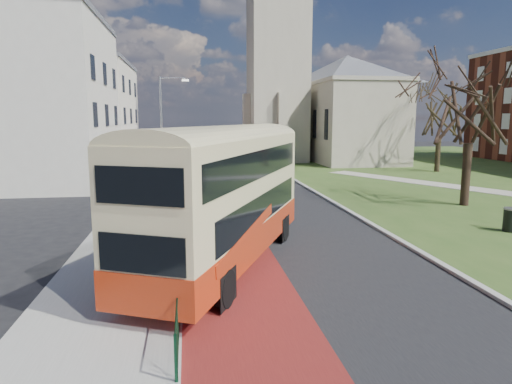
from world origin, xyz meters
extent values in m
plane|color=black|center=(0.00, 0.00, 0.00)|extent=(160.00, 160.00, 0.00)
cube|color=black|center=(1.50, 20.00, 0.01)|extent=(9.00, 120.00, 0.01)
cube|color=#591414|center=(-1.20, 20.00, 0.01)|extent=(3.40, 120.00, 0.01)
cube|color=gray|center=(-5.00, 20.00, 0.06)|extent=(4.00, 120.00, 0.12)
cube|color=#999993|center=(-3.00, 20.00, 0.07)|extent=(0.25, 120.00, 0.13)
cube|color=#999993|center=(6.10, 22.00, 0.07)|extent=(0.25, 80.00, 0.13)
cube|color=#314D1B|center=(26.00, 22.00, 0.02)|extent=(40.00, 80.00, 0.04)
cylinder|color=#0B331E|center=(-2.95, 4.00, 1.10)|extent=(0.04, 24.00, 0.04)
cylinder|color=#0B331E|center=(-2.95, 4.00, 0.15)|extent=(0.04, 24.00, 0.04)
cube|color=gray|center=(8.00, 38.00, 12.00)|extent=(6.50, 6.50, 24.00)
cube|color=gray|center=(16.50, 38.00, 4.50)|extent=(9.00, 18.00, 9.00)
pyramid|color=#565960|center=(16.50, 38.00, 12.60)|extent=(9.00, 18.00, 3.60)
cube|color=beige|center=(-14.00, 22.00, 6.25)|extent=(10.00, 14.00, 12.50)
cube|color=#565960|center=(-14.00, 22.00, 12.75)|extent=(10.30, 14.30, 0.50)
cube|color=beige|center=(-14.00, 38.00, 5.50)|extent=(10.00, 16.00, 11.00)
cube|color=#565960|center=(-14.00, 38.00, 11.25)|extent=(10.30, 16.30, 0.50)
cylinder|color=gray|center=(-4.50, 18.00, 4.12)|extent=(0.16, 0.16, 8.00)
cylinder|color=gray|center=(-3.60, 18.00, 8.02)|extent=(1.80, 0.10, 0.10)
cube|color=silver|center=(-2.70, 18.00, 7.87)|extent=(0.50, 0.18, 0.12)
cube|color=#AB2B0F|center=(-1.39, -0.76, 1.04)|extent=(7.07, 11.32, 1.02)
cube|color=beige|center=(-1.39, -0.76, 3.04)|extent=(7.02, 11.26, 2.97)
cube|color=black|center=(-2.43, 0.05, 2.12)|extent=(3.91, 8.42, 0.97)
cube|color=black|center=(-0.10, -1.02, 2.12)|extent=(3.91, 8.42, 0.97)
cube|color=black|center=(-2.56, -0.23, 3.65)|extent=(4.28, 9.24, 0.92)
cube|color=black|center=(-0.23, -1.30, 3.65)|extent=(4.28, 9.24, 0.92)
cube|color=black|center=(0.94, 4.33, 2.12)|extent=(2.12, 1.03, 1.07)
cube|color=black|center=(0.94, 4.33, 3.65)|extent=(2.12, 1.03, 0.92)
cube|color=orange|center=(0.94, 4.33, 4.24)|extent=(1.70, 0.85, 0.31)
cylinder|color=black|center=(-0.87, 3.21, 0.53)|extent=(0.72, 1.10, 1.06)
cylinder|color=black|center=(1.28, 2.22, 0.53)|extent=(0.72, 1.10, 1.06)
cylinder|color=black|center=(-3.88, -3.34, 0.53)|extent=(0.72, 1.10, 1.06)
cylinder|color=black|center=(-1.73, -4.33, 0.53)|extent=(0.72, 1.10, 1.06)
cylinder|color=black|center=(13.57, 8.34, 1.88)|extent=(0.55, 0.55, 3.67)
cylinder|color=#2D2416|center=(21.22, 24.70, 1.80)|extent=(0.60, 0.60, 3.51)
cylinder|color=black|center=(11.84, 2.11, 0.55)|extent=(0.72, 0.72, 1.02)
cylinder|color=gray|center=(11.84, 2.11, 1.09)|extent=(0.77, 0.77, 0.07)
camera|label=1|loc=(-2.63, -16.23, 5.15)|focal=32.00mm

